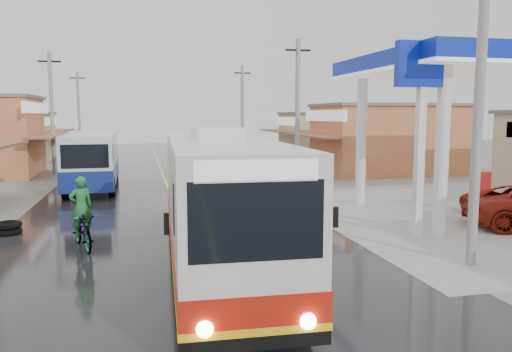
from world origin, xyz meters
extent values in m
plane|color=slate|center=(0.00, 0.00, 0.00)|extent=(120.00, 120.00, 0.00)
cube|color=black|center=(0.00, 15.00, 0.01)|extent=(12.00, 90.00, 0.02)
cube|color=#D8CC4C|center=(0.00, 15.00, 0.02)|extent=(0.15, 90.00, 0.01)
cube|color=gray|center=(13.00, 6.00, 0.01)|extent=(16.00, 16.00, 0.03)
cylinder|color=white|center=(8.00, 9.00, 2.75)|extent=(0.44, 0.44, 5.50)
cylinder|color=white|center=(8.00, 3.00, 2.75)|extent=(0.44, 0.44, 5.50)
cube|color=gray|center=(13.00, 6.00, 0.10)|extent=(4.00, 1.20, 0.20)
cube|color=#B21919|center=(11.80, 6.00, 0.95)|extent=(0.60, 0.45, 1.50)
cube|color=white|center=(7.20, 3.00, 3.00)|extent=(0.25, 0.25, 6.00)
cube|color=#0B209F|center=(7.20, 3.00, 5.50)|extent=(1.80, 0.30, 1.40)
cube|color=silver|center=(0.51, 1.67, 1.95)|extent=(2.86, 11.50, 2.80)
cube|color=black|center=(0.51, 1.67, 0.45)|extent=(2.88, 11.52, 0.29)
cube|color=red|center=(0.51, 1.67, 0.92)|extent=(2.90, 11.54, 0.52)
cube|color=yellow|center=(0.51, 1.67, 0.61)|extent=(2.91, 11.55, 0.13)
cube|color=black|center=(0.53, 2.15, 2.25)|extent=(2.80, 9.13, 0.95)
cube|color=black|center=(0.27, -3.98, 2.35)|extent=(2.08, 0.21, 1.24)
cube|color=black|center=(0.75, 7.32, 2.35)|extent=(2.08, 0.21, 1.05)
cube|color=white|center=(0.27, -3.98, 3.11)|extent=(1.88, 0.20, 0.33)
cube|color=silver|center=(0.51, 1.67, 3.49)|extent=(1.26, 2.90, 0.29)
cylinder|color=black|center=(-0.70, -2.27, 0.54)|extent=(0.38, 1.06, 1.05)
cylinder|color=black|center=(1.38, -2.36, 0.54)|extent=(0.38, 1.06, 1.05)
cylinder|color=black|center=(-0.37, 5.33, 0.54)|extent=(0.38, 1.06, 1.05)
cylinder|color=black|center=(1.70, 5.24, 0.54)|extent=(0.38, 1.06, 1.05)
sphere|color=#FFF2CC|center=(-0.54, -4.01, 0.73)|extent=(0.28, 0.28, 0.27)
sphere|color=#FFF2CC|center=(1.07, -4.08, 0.73)|extent=(0.28, 0.28, 0.27)
cube|color=black|center=(-1.06, -3.67, 2.30)|extent=(0.08, 0.08, 0.33)
cube|color=black|center=(1.62, -3.78, 2.30)|extent=(0.08, 0.08, 0.33)
cube|color=silver|center=(-3.92, 16.76, 1.75)|extent=(2.51, 8.91, 2.47)
cube|color=navy|center=(-3.92, 16.76, 0.91)|extent=(2.55, 8.95, 0.99)
cube|color=black|center=(-3.92, 16.76, 2.09)|extent=(2.52, 7.43, 0.89)
cube|color=black|center=(-3.85, 12.37, 2.09)|extent=(2.07, 0.15, 1.09)
cylinder|color=black|center=(-4.93, 13.59, 0.51)|extent=(0.31, 0.99, 0.99)
cylinder|color=black|center=(-2.81, 13.62, 0.51)|extent=(0.31, 0.99, 0.99)
cylinder|color=black|center=(-5.03, 19.90, 0.51)|extent=(0.31, 0.99, 0.99)
cylinder|color=black|center=(-2.90, 19.93, 0.51)|extent=(0.31, 0.99, 0.99)
imported|color=black|center=(-3.13, 4.08, 0.53)|extent=(1.30, 2.14, 1.06)
imported|color=#257136|center=(-3.13, 3.85, 1.30)|extent=(0.74, 0.60, 1.77)
torus|color=black|center=(-5.73, 6.43, 0.11)|extent=(0.85, 0.85, 0.22)
torus|color=black|center=(-5.73, 6.43, 0.33)|extent=(0.85, 0.85, 0.22)
camera|label=1|loc=(-1.41, -11.16, 3.93)|focal=35.00mm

